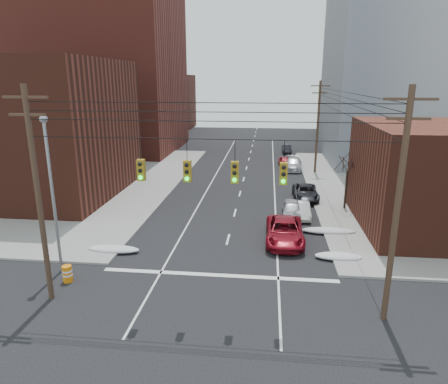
% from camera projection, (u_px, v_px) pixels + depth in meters
% --- Properties ---
extents(ground, '(160.00, 160.00, 0.00)m').
position_uv_depth(ground, '(200.00, 346.00, 17.40)').
color(ground, black).
rests_on(ground, ground).
extents(sidewalk_nw, '(40.00, 40.00, 0.15)m').
position_uv_depth(sidewalk_nw, '(9.00, 179.00, 46.04)').
color(sidewalk_nw, gray).
rests_on(sidewalk_nw, ground).
extents(building_brick_tall, '(24.00, 20.00, 30.00)m').
position_uv_depth(building_brick_tall, '(97.00, 53.00, 61.70)').
color(building_brick_tall, maroon).
rests_on(building_brick_tall, ground).
extents(building_brick_near, '(20.00, 16.00, 13.00)m').
position_uv_depth(building_brick_near, '(15.00, 129.00, 38.97)').
color(building_brick_near, '#4F2217').
rests_on(building_brick_near, ground).
extents(building_brick_far, '(22.00, 18.00, 12.00)m').
position_uv_depth(building_brick_far, '(140.00, 103.00, 89.23)').
color(building_brick_far, '#4F2217').
rests_on(building_brick_far, ground).
extents(building_office, '(22.00, 20.00, 25.00)m').
position_uv_depth(building_office, '(414.00, 69.00, 53.70)').
color(building_office, gray).
rests_on(building_office, ground).
extents(building_glass, '(20.00, 18.00, 22.00)m').
position_uv_depth(building_glass, '(378.00, 80.00, 78.75)').
color(building_glass, gray).
rests_on(building_glass, ground).
extents(utility_pole_left, '(2.20, 0.28, 11.00)m').
position_uv_depth(utility_pole_left, '(38.00, 193.00, 19.58)').
color(utility_pole_left, '#473323').
rests_on(utility_pole_left, ground).
extents(utility_pole_right, '(2.20, 0.28, 11.00)m').
position_uv_depth(utility_pole_right, '(398.00, 205.00, 17.78)').
color(utility_pole_right, '#473323').
rests_on(utility_pole_right, ground).
extents(utility_pole_far, '(2.20, 0.28, 11.00)m').
position_uv_depth(utility_pole_far, '(318.00, 126.00, 47.41)').
color(utility_pole_far, '#473323').
rests_on(utility_pole_far, ground).
extents(traffic_signals, '(17.00, 0.42, 2.02)m').
position_uv_depth(traffic_signals, '(211.00, 170.00, 18.26)').
color(traffic_signals, black).
rests_on(traffic_signals, ground).
extents(street_light, '(0.44, 0.44, 9.32)m').
position_uv_depth(street_light, '(51.00, 182.00, 22.62)').
color(street_light, gray).
rests_on(street_light, ground).
extents(bare_tree, '(2.09, 2.20, 4.93)m').
position_uv_depth(bare_tree, '(346.00, 184.00, 34.86)').
color(bare_tree, black).
rests_on(bare_tree, ground).
extents(snow_nw, '(3.50, 1.08, 0.42)m').
position_uv_depth(snow_nw, '(114.00, 249.00, 26.72)').
color(snow_nw, silver).
rests_on(snow_nw, ground).
extents(snow_ne, '(3.00, 1.08, 0.42)m').
position_uv_depth(snow_ne, '(338.00, 256.00, 25.64)').
color(snow_ne, silver).
rests_on(snow_ne, ground).
extents(snow_east_far, '(4.00, 1.08, 0.42)m').
position_uv_depth(snow_east_far, '(329.00, 231.00, 29.94)').
color(snow_east_far, silver).
rests_on(snow_east_far, ground).
extents(red_pickup, '(2.65, 5.70, 1.58)m').
position_uv_depth(red_pickup, '(285.00, 231.00, 28.26)').
color(red_pickup, maroon).
rests_on(red_pickup, ground).
extents(parked_car_a, '(1.83, 4.16, 1.39)m').
position_uv_depth(parked_car_a, '(292.00, 209.00, 33.33)').
color(parked_car_a, '#A6A6AB').
rests_on(parked_car_a, ground).
extents(parked_car_b, '(1.34, 3.75, 1.23)m').
position_uv_depth(parked_car_b, '(302.00, 210.00, 33.36)').
color(parked_car_b, silver).
rests_on(parked_car_b, ground).
extents(parked_car_c, '(2.31, 5.00, 1.39)m').
position_uv_depth(parked_car_c, '(305.00, 192.00, 38.28)').
color(parked_car_c, black).
rests_on(parked_car_c, ground).
extents(parked_car_d, '(2.41, 5.23, 1.48)m').
position_uv_depth(parked_car_d, '(293.00, 164.00, 50.68)').
color(parked_car_d, '#B7B6BB').
rests_on(parked_car_d, ground).
extents(parked_car_e, '(1.91, 3.89, 1.28)m').
position_uv_depth(parked_car_e, '(285.00, 162.00, 52.56)').
color(parked_car_e, maroon).
rests_on(parked_car_e, ground).
extents(parked_car_f, '(1.46, 3.92, 1.28)m').
position_uv_depth(parked_car_f, '(287.00, 149.00, 62.23)').
color(parked_car_f, black).
rests_on(parked_car_f, ground).
extents(lot_car_a, '(4.52, 2.93, 1.41)m').
position_uv_depth(lot_car_a, '(70.00, 196.00, 36.63)').
color(lot_car_a, silver).
rests_on(lot_car_a, sidewalk_nw).
extents(lot_car_b, '(4.98, 2.36, 1.37)m').
position_uv_depth(lot_car_b, '(107.00, 179.00, 42.81)').
color(lot_car_b, '#BBBBC0').
rests_on(lot_car_b, sidewalk_nw).
extents(lot_car_c, '(5.83, 4.23, 1.57)m').
position_uv_depth(lot_car_c, '(31.00, 190.00, 38.02)').
color(lot_car_c, black).
rests_on(lot_car_c, sidewalk_nw).
extents(lot_car_d, '(3.93, 1.69, 1.32)m').
position_uv_depth(lot_car_d, '(78.00, 183.00, 41.28)').
color(lot_car_d, silver).
rests_on(lot_car_d, sidewalk_nw).
extents(construction_barrel, '(0.58, 0.58, 0.97)m').
position_uv_depth(construction_barrel, '(67.00, 274.00, 22.76)').
color(construction_barrel, orange).
rests_on(construction_barrel, ground).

